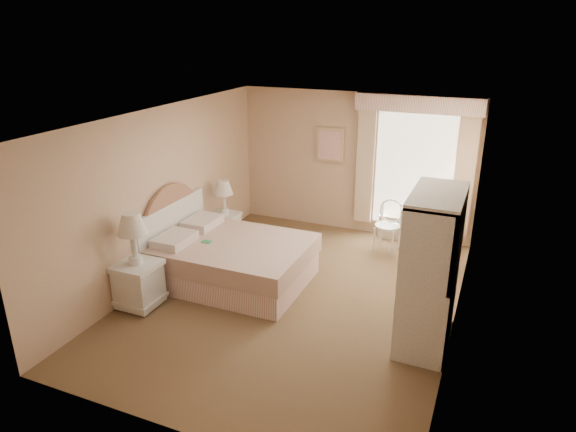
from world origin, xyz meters
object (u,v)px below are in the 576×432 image
at_px(bed, 227,258).
at_px(cafe_chair, 389,221).
at_px(nightstand_far, 225,220).
at_px(nightstand_near, 137,273).
at_px(round_table, 424,224).
at_px(armoire, 430,282).

xyz_separation_m(bed, cafe_chair, (1.93, 2.03, 0.14)).
relative_size(bed, nightstand_far, 1.94).
relative_size(nightstand_near, nightstand_far, 1.19).
bearing_deg(cafe_chair, bed, -125.37).
distance_m(nightstand_far, cafe_chair, 2.78).
height_order(nightstand_far, round_table, nightstand_far).
relative_size(cafe_chair, armoire, 0.46).
xyz_separation_m(nightstand_far, round_table, (3.22, 0.83, 0.11)).
relative_size(nightstand_near, cafe_chair, 1.52).
bearing_deg(nightstand_near, armoire, 10.50).
bearing_deg(armoire, cafe_chair, 112.06).
bearing_deg(nightstand_near, cafe_chair, 49.91).
distance_m(bed, cafe_chair, 2.80).
bearing_deg(bed, nightstand_near, -122.75).
xyz_separation_m(nightstand_far, cafe_chair, (2.65, 0.83, 0.08)).
height_order(nightstand_far, armoire, armoire).
height_order(bed, nightstand_far, bed).
relative_size(round_table, armoire, 0.43).
relative_size(bed, nightstand_near, 1.63).
bearing_deg(armoire, round_table, 99.87).
bearing_deg(nightstand_near, nightstand_far, 90.00).
xyz_separation_m(bed, nightstand_near, (-0.72, -1.12, 0.14)).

